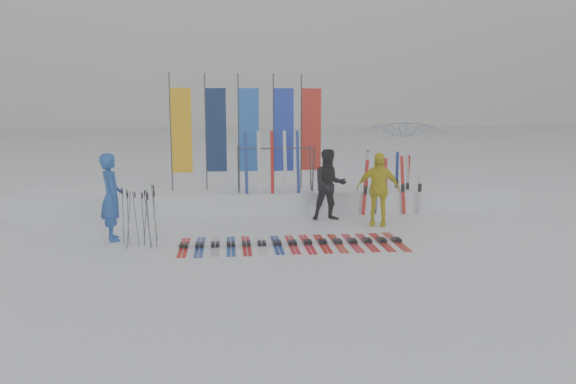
{
  "coord_description": "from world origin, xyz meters",
  "views": [
    {
      "loc": [
        -1.16,
        -10.87,
        2.99
      ],
      "look_at": [
        0.2,
        1.6,
        1.0
      ],
      "focal_mm": 35.0,
      "sensor_mm": 36.0,
      "label": 1
    }
  ],
  "objects": [
    {
      "name": "ski_rack",
      "position": [
        0.14,
        4.2,
        1.38
      ],
      "size": [
        2.04,
        0.8,
        1.23
      ],
      "color": "#383A3F",
      "rests_on": "ground"
    },
    {
      "name": "person_yellow",
      "position": [
        2.51,
        2.42,
        0.9
      ],
      "size": [
        1.14,
        0.72,
        1.81
      ],
      "primitive_type": "imported",
      "rotation": [
        0.0,
        0.0,
        -0.28
      ],
      "color": "yellow",
      "rests_on": "ground"
    },
    {
      "name": "snow_bank",
      "position": [
        0.0,
        4.6,
        0.3
      ],
      "size": [
        14.0,
        1.6,
        0.6
      ],
      "primitive_type": "cube",
      "color": "white",
      "rests_on": "ground"
    },
    {
      "name": "pole_cluster",
      "position": [
        -2.99,
        0.97,
        0.6
      ],
      "size": [
        0.73,
        0.82,
        1.26
      ],
      "color": "#595B60",
      "rests_on": "ground"
    },
    {
      "name": "ski_row",
      "position": [
        0.2,
        0.7,
        0.04
      ],
      "size": [
        4.74,
        1.69,
        0.07
      ],
      "color": "red",
      "rests_on": "ground"
    },
    {
      "name": "upright_skis",
      "position": [
        3.21,
        4.09,
        0.78
      ],
      "size": [
        1.58,
        1.17,
        1.66
      ],
      "color": "navy",
      "rests_on": "ground"
    },
    {
      "name": "ground",
      "position": [
        0.0,
        0.0,
        0.0
      ],
      "size": [
        120.0,
        120.0,
        0.0
      ],
      "primitive_type": "plane",
      "color": "white",
      "rests_on": "ground"
    },
    {
      "name": "tent_canopy",
      "position": [
        4.13,
        5.62,
        1.28
      ],
      "size": [
        3.62,
        3.65,
        2.56
      ],
      "primitive_type": "imported",
      "rotation": [
        0.0,
        0.0,
        -0.36
      ],
      "color": "white",
      "rests_on": "ground"
    },
    {
      "name": "person_blue",
      "position": [
        -3.69,
        1.56,
        0.96
      ],
      "size": [
        0.66,
        0.81,
        1.92
      ],
      "primitive_type": "imported",
      "rotation": [
        0.0,
        0.0,
        1.9
      ],
      "color": "#1D4DAA",
      "rests_on": "ground"
    },
    {
      "name": "person_black",
      "position": [
        1.44,
        3.17,
        0.92
      ],
      "size": [
        0.92,
        0.73,
        1.83
      ],
      "primitive_type": "imported",
      "rotation": [
        0.0,
        0.0,
        0.04
      ],
      "color": "black",
      "rests_on": "ground"
    },
    {
      "name": "feather_flags",
      "position": [
        -0.57,
        4.81,
        2.24
      ],
      "size": [
        4.19,
        0.26,
        3.2
      ],
      "color": "#383A3F",
      "rests_on": "ground"
    }
  ]
}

